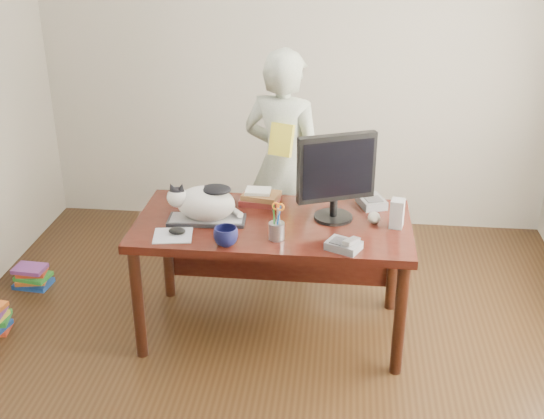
{
  "coord_description": "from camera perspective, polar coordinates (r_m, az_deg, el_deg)",
  "views": [
    {
      "loc": [
        0.38,
        -2.96,
        2.45
      ],
      "look_at": [
        0.0,
        0.55,
        0.85
      ],
      "focal_mm": 45.0,
      "sensor_mm": 36.0,
      "label": 1
    }
  ],
  "objects": [
    {
      "name": "book_stack",
      "position": [
        4.19,
        -0.99,
        1.02
      ],
      "size": [
        0.26,
        0.2,
        0.09
      ],
      "rotation": [
        0.0,
        0.0,
        -0.12
      ],
      "color": "#511715",
      "rests_on": "desk"
    },
    {
      "name": "calculator",
      "position": [
        4.2,
        8.32,
        0.65
      ],
      "size": [
        0.2,
        0.22,
        0.06
      ],
      "rotation": [
        0.0,
        0.0,
        0.36
      ],
      "color": "slate",
      "rests_on": "desk"
    },
    {
      "name": "book_pile_b",
      "position": [
        5.04,
        -19.42,
        -5.31
      ],
      "size": [
        0.26,
        0.2,
        0.15
      ],
      "color": "navy",
      "rests_on": "ground"
    },
    {
      "name": "pen_cup",
      "position": [
        3.74,
        0.4,
        -1.63
      ],
      "size": [
        0.11,
        0.11,
        0.22
      ],
      "rotation": [
        0.0,
        0.0,
        -0.29
      ],
      "color": "gray",
      "rests_on": "desk"
    },
    {
      "name": "speaker",
      "position": [
        3.93,
        10.43,
        -0.32
      ],
      "size": [
        0.09,
        0.1,
        0.17
      ],
      "rotation": [
        0.0,
        0.0,
        -0.2
      ],
      "color": "gray",
      "rests_on": "desk"
    },
    {
      "name": "person",
      "position": [
        4.64,
        0.98,
        3.66
      ],
      "size": [
        0.68,
        0.56,
        1.61
      ],
      "primitive_type": "imported",
      "rotation": [
        0.0,
        0.0,
        2.79
      ],
      "color": "silver",
      "rests_on": "ground"
    },
    {
      "name": "held_book",
      "position": [
        4.4,
        0.79,
        5.85
      ],
      "size": [
        0.17,
        0.14,
        0.21
      ],
      "rotation": [
        0.0,
        0.0,
        -0.35
      ],
      "color": "yellow",
      "rests_on": "person"
    },
    {
      "name": "baseball",
      "position": [
        3.97,
        8.53,
        -0.67
      ],
      "size": [
        0.07,
        0.07,
        0.07
      ],
      "rotation": [
        0.0,
        0.0,
        -0.26
      ],
      "color": "#EBE7CC",
      "rests_on": "desk"
    },
    {
      "name": "room",
      "position": [
        3.18,
        -1.08,
        4.13
      ],
      "size": [
        4.5,
        4.5,
        4.5
      ],
      "color": "black",
      "rests_on": "ground"
    },
    {
      "name": "mousepad",
      "position": [
        3.83,
        -8.29,
        -2.17
      ],
      "size": [
        0.24,
        0.22,
        0.0
      ],
      "rotation": [
        0.0,
        0.0,
        0.16
      ],
      "color": "#A4A7AF",
      "rests_on": "desk"
    },
    {
      "name": "keyboard",
      "position": [
        3.97,
        -5.48,
        -0.87
      ],
      "size": [
        0.46,
        0.2,
        0.03
      ],
      "rotation": [
        0.0,
        0.0,
        0.06
      ],
      "color": "black",
      "rests_on": "desk"
    },
    {
      "name": "coffee_mug",
      "position": [
        3.68,
        -3.88,
        -2.26
      ],
      "size": [
        0.16,
        0.16,
        0.1
      ],
      "primitive_type": "imported",
      "rotation": [
        0.0,
        0.0,
        0.28
      ],
      "color": "#0D1037",
      "rests_on": "desk"
    },
    {
      "name": "monitor",
      "position": [
        3.89,
        5.4,
        3.08
      ],
      "size": [
        0.45,
        0.3,
        0.52
      ],
      "rotation": [
        0.0,
        0.0,
        0.4
      ],
      "color": "black",
      "rests_on": "desk"
    },
    {
      "name": "phone",
      "position": [
        3.66,
        6.07,
        -2.96
      ],
      "size": [
        0.21,
        0.19,
        0.08
      ],
      "rotation": [
        0.0,
        0.0,
        -0.44
      ],
      "color": "slate",
      "rests_on": "desk"
    },
    {
      "name": "mouse",
      "position": [
        3.84,
        -7.95,
        -1.78
      ],
      "size": [
        0.11,
        0.08,
        0.04
      ],
      "rotation": [
        0.0,
        0.0,
        0.16
      ],
      "color": "black",
      "rests_on": "mousepad"
    },
    {
      "name": "cat",
      "position": [
        3.92,
        -5.76,
        0.64
      ],
      "size": [
        0.44,
        0.24,
        0.25
      ],
      "rotation": [
        0.0,
        0.0,
        0.06
      ],
      "color": "silver",
      "rests_on": "keyboard"
    },
    {
      "name": "desk",
      "position": [
        4.1,
        0.2,
        -2.41
      ],
      "size": [
        1.6,
        0.8,
        0.75
      ],
      "color": "black",
      "rests_on": "ground"
    }
  ]
}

